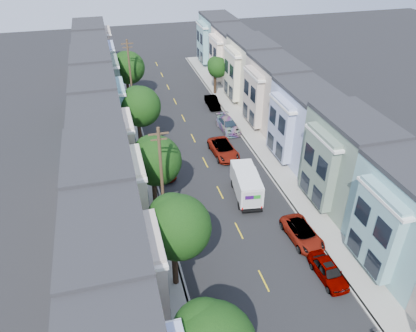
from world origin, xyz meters
TOP-DOWN VIEW (x-y plane):
  - ground at (0.00, 0.00)m, footprint 160.00×160.00m
  - road_slab at (0.00, 15.00)m, footprint 12.00×70.00m
  - curb_left at (-6.05, 15.00)m, footprint 0.30×70.00m
  - curb_right at (6.05, 15.00)m, footprint 0.30×70.00m
  - sidewalk_left at (-7.35, 15.00)m, footprint 2.60×70.00m
  - sidewalk_right at (7.35, 15.00)m, footprint 2.60×70.00m
  - centerline at (0.00, 15.00)m, footprint 0.12×70.00m
  - townhouse_row_left at (-11.15, 15.00)m, footprint 5.00×70.00m
  - townhouse_row_right at (11.15, 15.00)m, footprint 5.00×70.00m
  - tree_b at (-6.30, -4.50)m, footprint 4.70×4.70m
  - tree_c at (-6.30, 5.86)m, footprint 4.70×4.70m
  - tree_d at (-6.30, 17.55)m, footprint 4.70×4.70m
  - tree_e at (-6.30, 32.04)m, footprint 4.70×4.70m
  - tree_far_r at (6.89, 31.36)m, footprint 3.10×3.10m
  - utility_pole_near at (-6.30, 2.00)m, footprint 1.60×0.26m
  - utility_pole_far at (-6.30, 28.00)m, footprint 1.60×0.26m
  - fedex_truck at (2.28, 4.74)m, footprint 2.21×5.75m
  - lead_sedan at (2.48, 13.07)m, footprint 2.81×5.60m
  - parked_left_b at (-4.90, -9.33)m, footprint 1.85×4.00m
  - parked_left_c at (-4.90, 1.79)m, footprint 1.37×3.81m
  - parked_left_d at (-4.90, 10.92)m, footprint 2.18×4.69m
  - parked_right_a at (4.90, -6.94)m, footprint 1.83×4.41m
  - parked_right_b at (4.90, -2.49)m, footprint 2.51×5.01m
  - parked_right_c at (4.90, 19.00)m, footprint 2.37×5.06m
  - parked_right_d at (4.90, 26.71)m, footprint 1.57×4.24m

SIDE VIEW (x-z plane):
  - ground at x=0.00m, z-range 0.00..0.00m
  - centerline at x=0.00m, z-range -0.01..0.01m
  - townhouse_row_left at x=-11.15m, z-range -4.25..4.25m
  - townhouse_row_right at x=11.15m, z-range -4.25..4.25m
  - road_slab at x=0.00m, z-range 0.00..0.02m
  - curb_left at x=-6.05m, z-range 0.00..0.15m
  - curb_right at x=6.05m, z-range 0.00..0.15m
  - sidewalk_left at x=-7.35m, z-range 0.00..0.15m
  - sidewalk_right at x=7.35m, z-range 0.00..0.15m
  - parked_left_b at x=-4.90m, z-range 0.00..1.26m
  - parked_left_c at x=-4.90m, z-range 0.00..1.27m
  - parked_left_d at x=-4.90m, z-range 0.00..1.30m
  - parked_right_b at x=4.90m, z-range 0.00..1.36m
  - parked_right_d at x=4.90m, z-range 0.00..1.40m
  - parked_right_a at x=4.90m, z-range 0.00..1.41m
  - parked_right_c at x=4.90m, z-range 0.00..1.48m
  - lead_sedan at x=2.48m, z-range 0.00..1.52m
  - fedex_truck at x=2.28m, z-range 0.16..2.92m
  - tree_far_r at x=6.89m, z-range 1.27..7.00m
  - tree_c at x=-6.30m, z-range 1.23..8.44m
  - tree_e at x=-6.30m, z-range 1.34..8.75m
  - utility_pole_near at x=-6.30m, z-range 0.15..10.15m
  - utility_pole_far at x=-6.30m, z-range 0.15..10.15m
  - tree_d at x=-6.30m, z-range 1.41..8.98m
  - tree_b at x=-6.30m, z-range 1.58..9.48m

